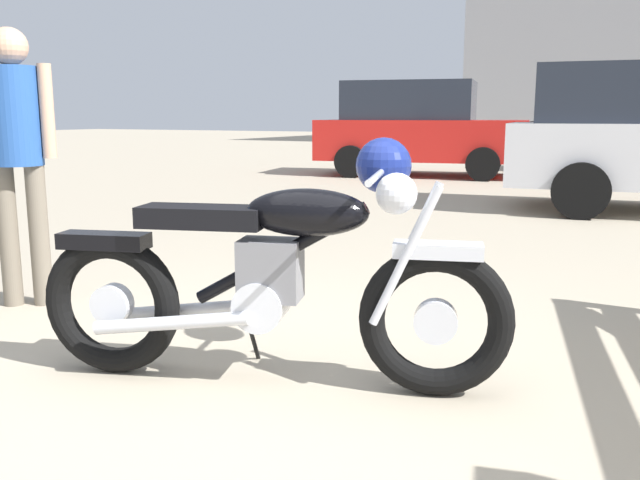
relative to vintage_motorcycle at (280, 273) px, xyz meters
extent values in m
plane|color=tan|center=(0.11, -0.38, -0.49)|extent=(80.00, 80.00, 0.00)
torus|color=black|center=(0.65, 0.16, -0.17)|extent=(0.65, 0.28, 0.64)
cylinder|color=silver|center=(0.65, 0.16, -0.17)|extent=(0.20, 0.13, 0.18)
torus|color=black|center=(-0.74, -0.24, -0.17)|extent=(0.65, 0.28, 0.64)
cylinder|color=silver|center=(-0.74, -0.24, -0.17)|extent=(0.20, 0.13, 0.18)
cube|color=silver|center=(0.65, 0.16, 0.13)|extent=(0.38, 0.22, 0.06)
cube|color=black|center=(-0.76, -0.24, 0.12)|extent=(0.42, 0.24, 0.07)
cylinder|color=silver|center=(0.50, 0.20, 0.11)|extent=(0.28, 0.11, 0.58)
cylinder|color=silver|center=(0.55, 0.05, 0.11)|extent=(0.28, 0.11, 0.58)
sphere|color=silver|center=(0.48, 0.11, 0.35)|extent=(0.17, 0.17, 0.17)
cylinder|color=silver|center=(0.40, 0.09, 0.42)|extent=(0.20, 0.60, 0.03)
sphere|color=navy|center=(0.32, 0.38, 0.44)|extent=(0.25, 0.25, 0.25)
cylinder|color=black|center=(0.02, -0.02, 0.09)|extent=(0.74, 0.26, 0.47)
ellipsoid|color=black|center=(0.13, 0.01, 0.27)|extent=(0.56, 0.36, 0.20)
cube|color=black|center=(-0.31, -0.12, 0.24)|extent=(0.57, 0.34, 0.09)
cube|color=slate|center=(-0.03, -0.03, 0.02)|extent=(0.30, 0.25, 0.26)
cylinder|color=silver|center=(-0.06, -0.04, -0.13)|extent=(0.27, 0.25, 0.22)
cylinder|color=silver|center=(-0.46, -0.05, -0.21)|extent=(0.69, 0.25, 0.14)
cylinder|color=silver|center=(-0.40, -0.25, -0.21)|extent=(0.69, 0.25, 0.14)
cylinder|color=black|center=(-0.21, 0.09, -0.33)|extent=(0.08, 0.23, 0.33)
cylinder|color=#706656|center=(-2.09, 0.32, -0.06)|extent=(0.12, 0.12, 0.86)
cylinder|color=#706656|center=(-1.94, 0.42, -0.06)|extent=(0.12, 0.12, 0.86)
cylinder|color=#234C93|center=(-2.01, 0.37, 0.66)|extent=(0.30, 0.30, 0.58)
cylinder|color=tan|center=(-1.85, 0.47, 0.69)|extent=(0.08, 0.08, 0.55)
sphere|color=tan|center=(-2.01, 0.37, 1.06)|extent=(0.22, 0.22, 0.22)
cylinder|color=black|center=(0.45, 7.36, -0.17)|extent=(0.66, 0.29, 0.64)
cylinder|color=black|center=(0.67, 5.61, -0.17)|extent=(0.66, 0.29, 0.64)
cylinder|color=black|center=(-0.22, 11.76, -0.18)|extent=(0.64, 0.29, 0.62)
cylinder|color=black|center=(0.02, 13.46, -0.18)|extent=(0.64, 0.29, 0.62)
cylinder|color=black|center=(-1.63, 11.14, -0.19)|extent=(0.62, 0.29, 0.60)
cylinder|color=black|center=(-1.34, 9.53, -0.19)|extent=(0.62, 0.29, 0.60)
cylinder|color=black|center=(-3.99, 10.72, -0.19)|extent=(0.62, 0.29, 0.60)
cylinder|color=black|center=(-3.71, 9.11, -0.19)|extent=(0.62, 0.29, 0.60)
cube|color=red|center=(-2.67, 10.12, 0.19)|extent=(4.13, 2.29, 0.76)
cube|color=#232833|center=(-2.91, 10.08, 0.93)|extent=(2.63, 1.91, 0.72)
camera|label=1|loc=(1.41, -2.45, 0.67)|focal=37.95mm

